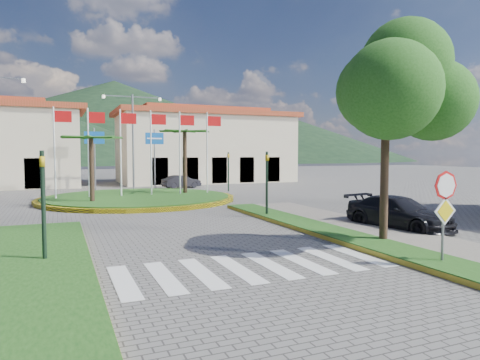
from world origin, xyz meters
name	(u,v)px	position (x,y,z in m)	size (l,w,h in m)	color
ground	(338,319)	(0.00, 0.00, 0.00)	(160.00, 160.00, 0.00)	#625F5D
sidewalk_right	(470,260)	(6.00, 2.00, 0.07)	(4.00, 28.00, 0.15)	gray
verge_right	(439,264)	(4.80, 2.00, 0.09)	(1.60, 28.00, 0.18)	#194614
crosswalk	(250,267)	(0.00, 4.00, 0.01)	(8.00, 3.00, 0.01)	silver
roundabout_island	(138,198)	(0.00, 22.00, 0.17)	(12.70, 12.70, 6.00)	yellow
stop_sign	(445,202)	(4.90, 1.96, 1.79)	(0.80, 0.11, 2.65)	slate
deciduous_tree	(386,93)	(5.50, 5.00, 5.18)	(3.60, 3.60, 6.80)	black
traffic_light_left	(43,196)	(-5.20, 6.50, 1.94)	(0.15, 0.18, 3.20)	black
traffic_light_right	(267,178)	(4.50, 12.00, 1.94)	(0.15, 0.18, 3.20)	black
traffic_light_far	(228,168)	(8.00, 26.00, 1.94)	(0.18, 0.15, 3.20)	black
direction_sign_west	(95,148)	(-2.00, 30.97, 3.53)	(1.60, 0.14, 5.20)	slate
direction_sign_east	(155,148)	(3.00, 30.97, 3.53)	(1.60, 0.14, 5.20)	slate
street_lamp_centre	(133,137)	(1.00, 30.00, 4.50)	(4.80, 0.16, 8.00)	slate
building_right	(205,146)	(10.00, 38.00, 3.90)	(19.08, 9.54, 8.05)	beige
hill_far_mid	(115,121)	(15.00, 160.00, 15.00)	(180.00, 180.00, 30.00)	black
hill_far_east	(276,137)	(70.00, 135.00, 9.00)	(120.00, 120.00, 18.00)	black
hill_near_back	(38,136)	(-10.00, 130.00, 8.00)	(110.00, 110.00, 16.00)	black
car_dark_a	(20,182)	(-7.90, 35.14, 0.63)	(1.50, 3.73, 1.27)	black
car_dark_b	(182,182)	(5.29, 30.57, 0.57)	(1.21, 3.46, 1.14)	black
car_side_right	(399,213)	(8.07, 7.00, 0.67)	(1.88, 4.62, 1.34)	black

